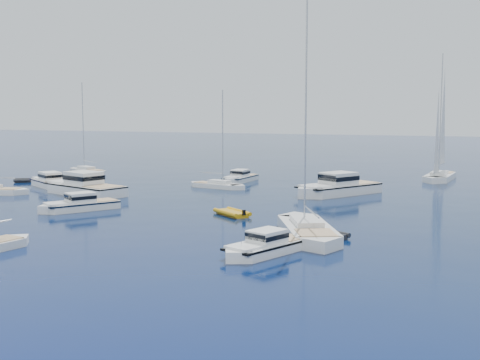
% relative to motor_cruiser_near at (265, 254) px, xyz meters
% --- Properties ---
extents(ground, '(400.00, 400.00, 0.00)m').
position_rel_motor_cruiser_near_xyz_m(ground, '(-9.65, -5.91, 0.00)').
color(ground, '#081651').
rests_on(ground, ground).
extents(motor_cruiser_near, '(4.84, 7.82, 1.97)m').
position_rel_motor_cruiser_near_xyz_m(motor_cruiser_near, '(0.00, 0.00, 0.00)').
color(motor_cruiser_near, white).
rests_on(motor_cruiser_near, ground).
extents(motor_cruiser_left, '(6.23, 7.99, 2.07)m').
position_rel_motor_cruiser_near_xyz_m(motor_cruiser_left, '(-21.50, 9.75, 0.00)').
color(motor_cruiser_left, white).
rests_on(motor_cruiser_left, ground).
extents(motor_cruiser_centre, '(12.64, 7.24, 3.17)m').
position_rel_motor_cruiser_near_xyz_m(motor_cruiser_centre, '(-27.82, 18.90, 0.00)').
color(motor_cruiser_centre, white).
rests_on(motor_cruiser_centre, ground).
extents(motor_cruiser_far_l, '(8.84, 6.82, 2.29)m').
position_rel_motor_cruiser_near_xyz_m(motor_cruiser_far_l, '(-35.51, 22.93, 0.00)').
color(motor_cruiser_far_l, white).
rests_on(motor_cruiser_far_l, ground).
extents(motor_cruiser_distant, '(9.18, 11.96, 3.09)m').
position_rel_motor_cruiser_near_xyz_m(motor_cruiser_distant, '(-2.11, 28.87, 0.00)').
color(motor_cruiser_distant, silver).
rests_on(motor_cruiser_distant, ground).
extents(motor_cruiser_horizon, '(2.73, 7.71, 1.99)m').
position_rel_motor_cruiser_near_xyz_m(motor_cruiser_horizon, '(-16.41, 36.19, 0.00)').
color(motor_cruiser_horizon, white).
rests_on(motor_cruiser_horizon, ground).
extents(sailboat_mid_r, '(8.34, 12.44, 18.09)m').
position_rel_motor_cruiser_near_xyz_m(sailboat_mid_r, '(0.92, 6.46, 0.00)').
color(sailboat_mid_r, silver).
rests_on(sailboat_mid_r, ground).
extents(sailboat_centre, '(8.32, 3.55, 11.86)m').
position_rel_motor_cruiser_near_xyz_m(sailboat_centre, '(-16.54, 29.44, 0.00)').
color(sailboat_centre, silver).
rests_on(sailboat_centre, ground).
extents(sailboat_sails_r, '(4.04, 11.70, 16.87)m').
position_rel_motor_cruiser_near_xyz_m(sailboat_sails_r, '(7.15, 48.09, 0.00)').
color(sailboat_sails_r, silver).
rests_on(sailboat_sails_r, ground).
extents(sailboat_far_l, '(9.35, 6.23, 13.58)m').
position_rel_motor_cruiser_near_xyz_m(sailboat_far_l, '(-40.80, 37.64, 0.00)').
color(sailboat_far_l, silver).
rests_on(sailboat_far_l, ground).
extents(tender_yellow, '(4.36, 3.98, 0.95)m').
position_rel_motor_cruiser_near_xyz_m(tender_yellow, '(-7.54, 12.51, 0.00)').
color(tender_yellow, '#D3940C').
rests_on(tender_yellow, ground).
extents(tender_grey_near, '(3.77, 3.11, 0.95)m').
position_rel_motor_cruiser_near_xyz_m(tender_grey_near, '(2.36, 6.47, 0.00)').
color(tender_grey_near, black).
rests_on(tender_grey_near, ground).
extents(tender_grey_far, '(3.75, 3.28, 0.95)m').
position_rel_motor_cruiser_near_xyz_m(tender_grey_far, '(-41.37, 25.75, 0.00)').
color(tender_grey_far, black).
rests_on(tender_grey_far, ground).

